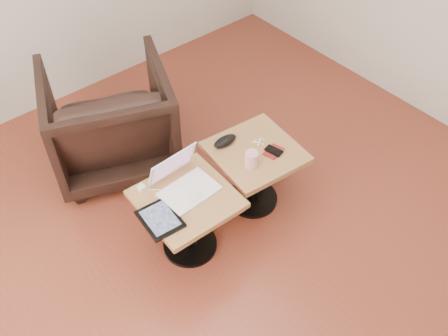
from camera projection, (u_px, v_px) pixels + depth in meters
room_shell at (227, 110)px, 1.86m from camera, size 4.52×4.52×2.71m
side_table_left at (187, 210)px, 2.82m from camera, size 0.52×0.52×0.46m
side_table_right at (255, 164)px, 3.08m from camera, size 0.55×0.55×0.46m
laptop at (184, 183)px, 2.76m from camera, size 0.32×0.30×0.21m
tablet at (160, 219)px, 2.62m from camera, size 0.21×0.25×0.02m
charging_adapter at (141, 188)px, 2.77m from camera, size 0.04×0.04×0.02m
glasses_case at (225, 141)px, 3.02m from camera, size 0.16×0.07×0.05m
striped_cup at (251, 159)px, 2.87m from camera, size 0.10×0.10×0.10m
earbuds_tangle at (260, 142)px, 3.04m from camera, size 0.07×0.06×0.01m
phone_on_sleeve at (274, 151)px, 2.98m from camera, size 0.14×0.12×0.01m
armchair at (110, 119)px, 3.33m from camera, size 1.04×1.05×0.74m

